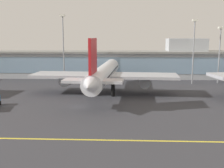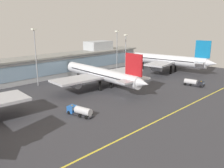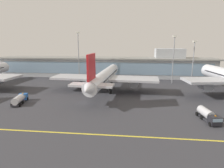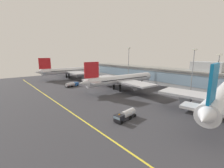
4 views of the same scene
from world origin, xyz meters
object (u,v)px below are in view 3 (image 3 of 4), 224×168
(apron_light_mast_west, at_px, (174,52))
(apron_light_mast_east, at_px, (194,55))
(airliner_near_right, at_px, (104,77))
(baggage_tug_near, at_px, (209,116))
(apron_light_mast_centre, at_px, (78,49))
(fuel_tanker_truck, at_px, (20,99))

(apron_light_mast_west, height_order, apron_light_mast_east, apron_light_mast_west)
(airliner_near_right, relative_size, apron_light_mast_east, 2.55)
(baggage_tug_near, distance_m, apron_light_mast_centre, 72.17)
(fuel_tanker_truck, height_order, apron_light_mast_centre, apron_light_mast_centre)
(airliner_near_right, distance_m, apron_light_mast_centre, 30.79)
(apron_light_mast_west, height_order, apron_light_mast_centre, apron_light_mast_centre)
(apron_light_mast_centre, xyz_separation_m, apron_light_mast_east, (58.44, -0.96, -2.54))
(baggage_tug_near, height_order, apron_light_mast_west, apron_light_mast_west)
(fuel_tanker_truck, bearing_deg, apron_light_mast_east, -69.12)
(fuel_tanker_truck, bearing_deg, apron_light_mast_centre, -22.44)
(airliner_near_right, xyz_separation_m, apron_light_mast_centre, (-17.26, 23.34, 10.28))
(apron_light_mast_west, bearing_deg, baggage_tug_near, -89.06)
(airliner_near_right, relative_size, baggage_tug_near, 5.70)
(apron_light_mast_west, relative_size, apron_light_mast_east, 1.12)
(apron_light_mast_centre, bearing_deg, airliner_near_right, -53.51)
(fuel_tanker_truck, xyz_separation_m, apron_light_mast_centre, (8.96, 41.86, 14.91))
(baggage_tug_near, xyz_separation_m, apron_light_mast_east, (9.30, 49.75, 12.38))
(fuel_tanker_truck, xyz_separation_m, apron_light_mast_west, (57.31, 38.59, 13.76))
(fuel_tanker_truck, distance_m, apron_light_mast_west, 70.45)
(apron_light_mast_west, xyz_separation_m, apron_light_mast_centre, (-48.36, 3.27, 1.15))
(baggage_tug_near, bearing_deg, apron_light_mast_east, 160.66)
(apron_light_mast_centre, height_order, apron_light_mast_east, apron_light_mast_centre)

